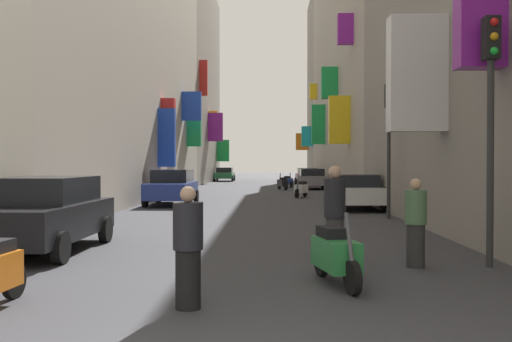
% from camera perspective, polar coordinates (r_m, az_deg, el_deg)
% --- Properties ---
extents(ground_plane, '(140.00, 140.00, 0.00)m').
position_cam_1_polar(ground_plane, '(33.36, 0.20, -2.32)').
color(ground_plane, '#38383D').
extents(building_left_mid_a, '(7.26, 30.18, 17.03)m').
position_cam_1_polar(building_left_mid_a, '(30.26, -15.78, 13.54)').
color(building_left_mid_a, '#B2A899').
rests_on(building_left_mid_a, ground).
extents(building_left_mid_b, '(7.37, 20.02, 19.45)m').
position_cam_1_polar(building_left_mid_b, '(54.57, -7.89, 9.12)').
color(building_left_mid_b, gray).
rests_on(building_left_mid_b, ground).
extents(building_right_mid_a, '(7.12, 29.06, 21.95)m').
position_cam_1_polar(building_right_mid_a, '(41.57, 11.80, 13.50)').
color(building_right_mid_a, '#B2A899').
rests_on(building_right_mid_a, ground).
extents(building_right_mid_b, '(7.38, 8.88, 19.22)m').
position_cam_1_polar(building_right_mid_b, '(59.83, 8.47, 8.27)').
color(building_right_mid_b, gray).
rests_on(building_right_mid_b, ground).
extents(parked_car_red, '(1.91, 4.28, 1.42)m').
position_cam_1_polar(parked_car_red, '(45.71, 5.27, -0.53)').
color(parked_car_red, '#B21E1E').
rests_on(parked_car_red, ground).
extents(parked_car_blue, '(1.94, 4.25, 1.54)m').
position_cam_1_polar(parked_car_blue, '(24.67, -8.61, -1.58)').
color(parked_car_blue, navy).
rests_on(parked_car_blue, ground).
extents(parked_car_black, '(2.02, 4.16, 1.54)m').
position_cam_1_polar(parked_car_black, '(12.29, -21.12, -4.03)').
color(parked_car_black, black).
rests_on(parked_car_black, ground).
extents(parked_car_grey, '(2.00, 4.12, 1.43)m').
position_cam_1_polar(parked_car_grey, '(39.24, 5.73, -0.75)').
color(parked_car_grey, slate).
rests_on(parked_car_grey, ground).
extents(parked_car_green, '(1.95, 4.37, 1.38)m').
position_cam_1_polar(parked_car_green, '(56.32, -3.24, -0.30)').
color(parked_car_green, '#236638').
rests_on(parked_car_green, ground).
extents(parked_car_white, '(2.02, 4.14, 1.38)m').
position_cam_1_polar(parked_car_white, '(22.33, 10.01, -2.00)').
color(parked_car_white, white).
rests_on(parked_car_white, ground).
extents(scooter_blue, '(0.75, 1.89, 1.13)m').
position_cam_1_polar(scooter_blue, '(41.81, 3.31, -1.06)').
color(scooter_blue, '#2D4CAD').
rests_on(scooter_blue, ground).
extents(scooter_white, '(0.81, 1.70, 1.13)m').
position_cam_1_polar(scooter_white, '(29.65, 4.67, -1.83)').
color(scooter_white, silver).
rests_on(scooter_white, ground).
extents(scooter_black, '(0.75, 1.81, 1.13)m').
position_cam_1_polar(scooter_black, '(38.08, 2.75, -1.24)').
color(scooter_black, black).
rests_on(scooter_black, ground).
extents(scooter_green, '(0.68, 1.79, 1.13)m').
position_cam_1_polar(scooter_green, '(8.49, 8.17, -8.46)').
color(scooter_green, '#287F3D').
rests_on(scooter_green, ground).
extents(pedestrian_crossing, '(0.54, 0.54, 1.79)m').
position_cam_1_polar(pedestrian_crossing, '(9.96, 8.10, -4.57)').
color(pedestrian_crossing, '#333333').
rests_on(pedestrian_crossing, ground).
extents(pedestrian_near_left, '(0.47, 0.47, 1.54)m').
position_cam_1_polar(pedestrian_near_left, '(7.07, -7.00, -7.89)').
color(pedestrian_near_left, black).
rests_on(pedestrian_near_left, ground).
extents(pedestrian_near_right, '(0.50, 0.50, 1.56)m').
position_cam_1_polar(pedestrian_near_right, '(10.16, 16.11, -5.19)').
color(pedestrian_near_right, '#2D2D2D').
rests_on(pedestrian_near_right, ground).
extents(traffic_light_near_corner, '(0.26, 0.34, 4.41)m').
position_cam_1_polar(traffic_light_near_corner, '(18.71, 13.51, 4.37)').
color(traffic_light_near_corner, '#2D2D2D').
rests_on(traffic_light_near_corner, ground).
extents(traffic_light_far_corner, '(0.26, 0.34, 4.39)m').
position_cam_1_polar(traffic_light_far_corner, '(10.59, 23.00, 6.99)').
color(traffic_light_far_corner, '#2D2D2D').
rests_on(traffic_light_far_corner, ground).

